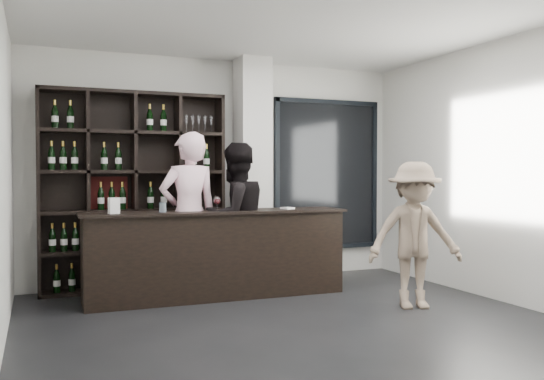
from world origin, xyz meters
name	(u,v)px	position (x,y,z in m)	size (l,w,h in m)	color
floor	(313,334)	(0.00, 0.00, -0.01)	(5.00, 5.50, 0.01)	black
wine_shelf	(134,191)	(-1.15, 2.57, 1.20)	(2.20, 0.35, 2.40)	black
structural_column	(253,171)	(0.35, 2.47, 1.45)	(0.40, 0.40, 2.90)	silver
glass_panel	(327,174)	(1.55, 2.69, 1.40)	(1.60, 0.08, 2.10)	black
tasting_counter	(217,254)	(-0.35, 1.75, 0.50)	(3.01, 0.63, 0.99)	black
taster_pink	(189,215)	(-0.65, 1.85, 0.94)	(0.69, 0.45, 1.88)	#FFCCDA
taster_black	(235,219)	(-0.10, 1.85, 0.89)	(0.86, 0.67, 1.77)	black
customer	(415,235)	(1.42, 0.47, 0.77)	(0.99, 0.57, 1.54)	gray
wine_glass	(217,203)	(-0.37, 1.67, 1.08)	(0.08, 0.08, 0.19)	white
spit_cup	(163,207)	(-0.97, 1.73, 1.04)	(0.08, 0.08, 0.11)	#ADC1D2
napkin_stack	(287,208)	(0.52, 1.73, 1.00)	(0.13, 0.13, 0.02)	white
card_stand	(114,206)	(-1.50, 1.69, 1.07)	(0.11, 0.06, 0.17)	white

